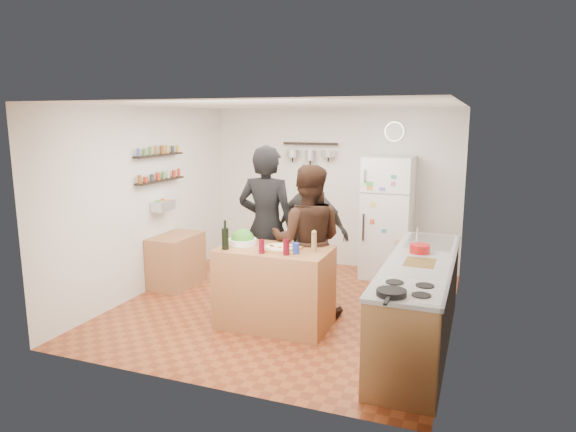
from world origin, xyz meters
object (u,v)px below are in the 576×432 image
at_px(wine_bottle, 225,239).
at_px(side_table, 177,261).
at_px(prep_island, 275,287).
at_px(salad_bowl, 243,242).
at_px(red_bowl, 420,249).
at_px(person_center, 307,241).
at_px(person_back, 312,233).
at_px(fridge, 387,217).
at_px(person_left, 267,227).
at_px(salt_canister, 296,248).
at_px(counter_run, 419,304).
at_px(wall_clock, 394,132).
at_px(skillet, 391,293).
at_px(pepper_mill, 314,243).

height_order(wine_bottle, side_table, wine_bottle).
distance_m(prep_island, salad_bowl, 0.65).
bearing_deg(red_bowl, person_center, 175.15).
height_order(person_back, red_bowl, person_back).
xyz_separation_m(person_back, red_bowl, (1.44, -0.64, 0.08)).
distance_m(prep_island, wine_bottle, 0.79).
bearing_deg(fridge, person_center, -108.16).
xyz_separation_m(person_left, person_back, (0.46, 0.40, -0.13)).
height_order(salad_bowl, salt_canister, salt_canister).
height_order(person_left, counter_run, person_left).
bearing_deg(person_left, fridge, -127.61).
xyz_separation_m(fridge, wall_clock, (0.00, 0.33, 1.25)).
distance_m(person_center, counter_run, 1.50).
xyz_separation_m(skillet, fridge, (-0.65, 3.46, -0.04)).
xyz_separation_m(person_back, skillet, (1.39, -2.12, 0.06)).
height_order(fridge, wall_clock, wall_clock).
distance_m(prep_island, skillet, 1.93).
distance_m(red_bowl, side_table, 3.47).
xyz_separation_m(person_left, skillet, (1.85, -1.71, -0.07)).
distance_m(pepper_mill, fridge, 2.34).
distance_m(salt_canister, red_bowl, 1.33).
xyz_separation_m(person_left, counter_run, (1.95, -0.55, -0.57)).
height_order(wine_bottle, counter_run, wine_bottle).
xyz_separation_m(prep_island, salt_canister, (0.30, -0.12, 0.51)).
distance_m(person_left, side_table, 1.64).
xyz_separation_m(prep_island, side_table, (-1.84, 0.83, -0.09)).
xyz_separation_m(pepper_mill, red_bowl, (1.10, 0.31, -0.04)).
distance_m(pepper_mill, side_table, 2.51).
distance_m(salad_bowl, fridge, 2.63).
bearing_deg(person_center, prep_island, 51.28).
bearing_deg(person_left, wine_bottle, 76.59).
height_order(pepper_mill, side_table, pepper_mill).
bearing_deg(skillet, counter_run, 85.08).
bearing_deg(wall_clock, fridge, -90.00).
bearing_deg(wine_bottle, person_center, 43.47).
distance_m(pepper_mill, wall_clock, 2.90).
height_order(person_center, side_table, person_center).
height_order(salt_canister, red_bowl, salt_canister).
distance_m(counter_run, side_table, 3.53).
xyz_separation_m(pepper_mill, fridge, (0.40, 2.30, -0.10)).
distance_m(prep_island, pepper_mill, 0.71).
distance_m(red_bowl, fridge, 2.11).
xyz_separation_m(red_bowl, fridge, (-0.70, 1.99, -0.07)).
bearing_deg(salt_canister, salad_bowl, 166.72).
height_order(counter_run, fridge, fridge).
xyz_separation_m(wine_bottle, wall_clock, (1.35, 2.90, 1.12)).
distance_m(person_left, red_bowl, 1.91).
height_order(salt_canister, person_left, person_left).
height_order(person_back, fridge, fridge).
relative_size(wine_bottle, side_table, 0.30).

